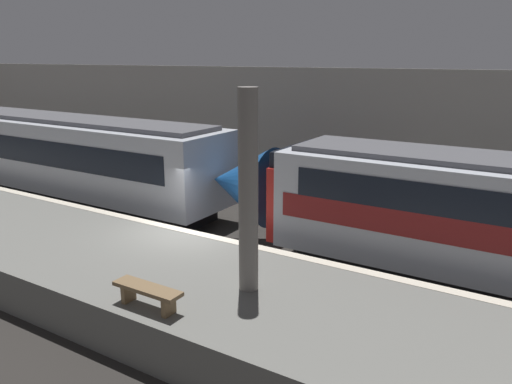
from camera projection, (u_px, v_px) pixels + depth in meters
name	position (u px, v px, depth m)	size (l,w,h in m)	color
ground_plane	(191.00, 264.00, 14.38)	(120.00, 120.00, 0.00)	#282623
platform	(133.00, 275.00, 12.39)	(40.00, 4.49, 1.06)	slate
station_rear_barrier	(303.00, 138.00, 19.53)	(50.00, 0.15, 5.38)	#9E998E
support_pillar_near	(248.00, 193.00, 9.97)	(0.40, 0.40, 4.18)	slate
train_modern	(38.00, 154.00, 21.06)	(22.06, 3.04, 3.50)	black
platform_bench	(148.00, 292.00, 9.62)	(1.50, 0.40, 0.45)	brown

